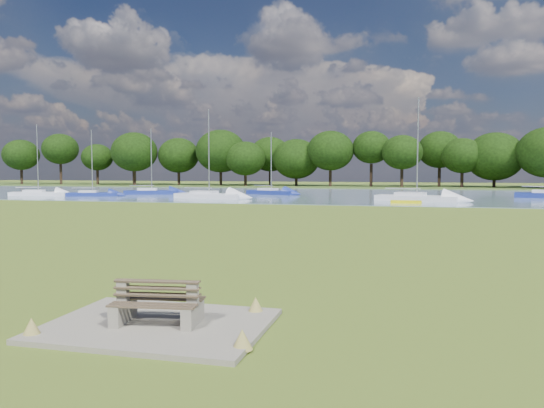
% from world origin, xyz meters
% --- Properties ---
extents(ground, '(220.00, 220.00, 0.00)m').
position_xyz_m(ground, '(0.00, 0.00, 0.00)').
color(ground, olive).
extents(river, '(220.00, 40.00, 0.10)m').
position_xyz_m(river, '(0.00, 42.00, 0.00)').
color(river, slate).
rests_on(river, ground).
extents(far_bank, '(220.00, 20.00, 0.40)m').
position_xyz_m(far_bank, '(0.00, 72.00, 0.00)').
color(far_bank, '#4C6626').
rests_on(far_bank, ground).
extents(concrete_pad, '(4.20, 3.20, 0.10)m').
position_xyz_m(concrete_pad, '(0.00, -14.00, 0.05)').
color(concrete_pad, gray).
rests_on(concrete_pad, ground).
extents(bench_pair, '(1.79, 1.20, 0.90)m').
position_xyz_m(bench_pair, '(0.00, -14.00, 0.47)').
color(bench_pair, gray).
rests_on(bench_pair, concrete_pad).
extents(kayak, '(2.74, 0.76, 0.27)m').
position_xyz_m(kayak, '(4.58, 25.76, 0.19)').
color(kayak, yellow).
rests_on(kayak, river).
extents(tree_line, '(137.58, 8.45, 10.23)m').
position_xyz_m(tree_line, '(-2.26, 68.00, 6.09)').
color(tree_line, black).
rests_on(tree_line, far_bank).
extents(sailboat_0, '(6.46, 3.80, 8.23)m').
position_xyz_m(sailboat_0, '(-36.98, 29.64, 0.46)').
color(sailboat_0, silver).
rests_on(sailboat_0, river).
extents(sailboat_1, '(7.74, 3.17, 9.37)m').
position_xyz_m(sailboat_1, '(-15.79, 29.53, 0.51)').
color(sailboat_1, silver).
rests_on(sailboat_1, river).
extents(sailboat_2, '(6.60, 3.99, 7.57)m').
position_xyz_m(sailboat_2, '(-11.53, 39.50, 0.50)').
color(sailboat_2, navy).
rests_on(sailboat_2, river).
extents(sailboat_6, '(5.88, 3.37, 7.54)m').
position_xyz_m(sailboat_6, '(-30.12, 30.05, 0.45)').
color(sailboat_6, navy).
rests_on(sailboat_6, river).
extents(sailboat_7, '(6.77, 4.00, 8.03)m').
position_xyz_m(sailboat_7, '(-25.80, 36.02, 0.50)').
color(sailboat_7, navy).
rests_on(sailboat_7, river).
extents(sailboat_8, '(8.12, 4.31, 9.91)m').
position_xyz_m(sailboat_8, '(5.50, 29.66, 0.55)').
color(sailboat_8, silver).
rests_on(sailboat_8, river).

